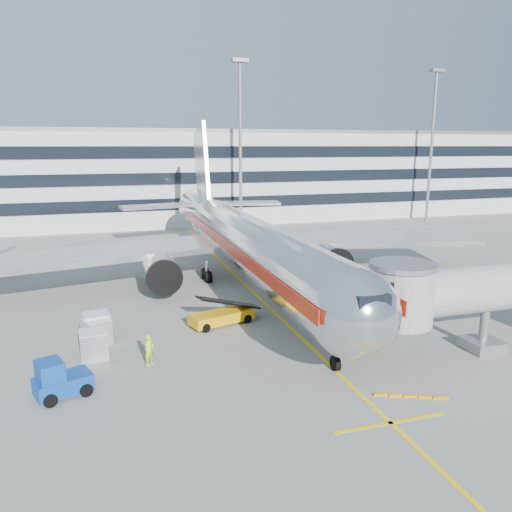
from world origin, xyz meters
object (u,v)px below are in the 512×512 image
object	(u,v)px
belt_loader	(222,316)
main_jet	(244,241)
baggage_tug	(59,381)
cargo_container_front	(97,331)
cargo_container_left	(94,345)
cargo_container_right	(97,326)
ramp_worker	(149,350)

from	to	relation	value
belt_loader	main_jet	bearing A→B (deg)	65.45
belt_loader	baggage_tug	bearing A→B (deg)	-142.54
main_jet	cargo_container_front	xyz separation A→B (m)	(-13.47, -11.16, -3.39)
cargo_container_left	cargo_container_right	world-z (taller)	cargo_container_right
baggage_tug	cargo_container_left	size ratio (longest dim) A/B	1.85
baggage_tug	ramp_worker	xyz separation A→B (m)	(4.90, 2.57, 0.05)
belt_loader	cargo_container_front	size ratio (longest dim) A/B	2.48
main_jet	belt_loader	distance (m)	11.70
baggage_tug	main_jet	bearing A→B (deg)	50.11
cargo_container_left	main_jet	bearing A→B (deg)	45.00
cargo_container_right	main_jet	bearing A→B (deg)	37.50
cargo_container_left	cargo_container_front	distance (m)	2.47
cargo_container_right	cargo_container_front	world-z (taller)	cargo_container_right
ramp_worker	belt_loader	bearing A→B (deg)	-0.61
baggage_tug	cargo_container_front	distance (m)	7.39
cargo_container_right	ramp_worker	world-z (taller)	ramp_worker
main_jet	cargo_container_right	world-z (taller)	main_jet
baggage_tug	cargo_container_right	bearing A→B (deg)	76.97
cargo_container_left	cargo_container_right	bearing A→B (deg)	87.16
belt_loader	cargo_container_left	bearing A→B (deg)	-158.81
cargo_container_left	cargo_container_front	world-z (taller)	cargo_container_left
main_jet	cargo_container_right	bearing A→B (deg)	-142.50
baggage_tug	cargo_container_front	world-z (taller)	baggage_tug
belt_loader	ramp_worker	distance (m)	8.06
cargo_container_right	cargo_container_left	bearing A→B (deg)	-92.84
cargo_container_right	cargo_container_front	xyz separation A→B (m)	(-0.01, -0.83, -0.07)
baggage_tug	ramp_worker	size ratio (longest dim) A/B	1.65
ramp_worker	main_jet	bearing A→B (deg)	11.78
belt_loader	ramp_worker	bearing A→B (deg)	-135.86
main_jet	cargo_container_front	bearing A→B (deg)	-140.35
main_jet	cargo_container_left	world-z (taller)	main_jet
cargo_container_left	ramp_worker	bearing A→B (deg)	-33.42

